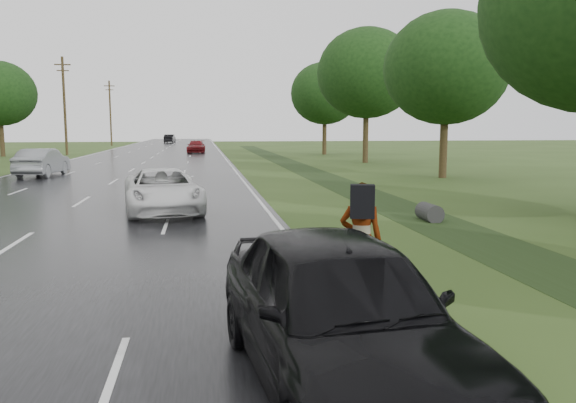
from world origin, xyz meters
The scene contains 16 objects.
road centered at (0.00, 45.00, 0.02)m, with size 14.00×180.00×0.04m, color black.
edge_stripe_east centered at (6.75, 45.00, 0.04)m, with size 0.12×180.00×0.01m, color silver.
edge_stripe_west centered at (-6.75, 45.00, 0.04)m, with size 0.12×180.00×0.01m, color silver.
center_line centered at (0.00, 45.00, 0.04)m, with size 0.12×180.00×0.01m, color silver.
drainage_ditch centered at (11.50, 18.71, 0.04)m, with size 2.20×120.00×0.56m.
utility_pole_far centered at (-9.20, 55.00, 5.20)m, with size 1.60×0.26×10.00m.
utility_pole_distant centered at (-9.20, 85.00, 5.20)m, with size 1.60×0.26×10.00m.
tree_east_c centered at (18.20, 24.00, 6.14)m, with size 7.00×7.00×9.29m.
tree_east_d centered at (17.80, 38.00, 7.15)m, with size 8.00×8.00×10.76m.
tree_east_f centered at (17.50, 52.00, 6.37)m, with size 7.20×7.20×9.62m.
pedestrian centered at (7.17, 2.77, 1.01)m, with size 0.94×0.93×1.96m.
white_pickup centered at (3.26, 12.87, 0.77)m, with size 2.41×5.22×1.45m, color silver.
dark_sedan centered at (6.00, -0.54, 0.90)m, with size 2.04×5.06×1.72m, color black.
silver_sedan centered at (-4.61, 28.29, 0.84)m, with size 1.70×4.87×1.61m, color gray.
far_car_red centered at (4.06, 57.40, 0.72)m, with size 1.90×4.66×1.35m, color maroon.
far_car_dark centered at (-1.00, 99.20, 0.80)m, with size 1.62×4.64×1.53m, color black.
Camera 1 is at (4.54, -6.26, 2.87)m, focal length 35.00 mm.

